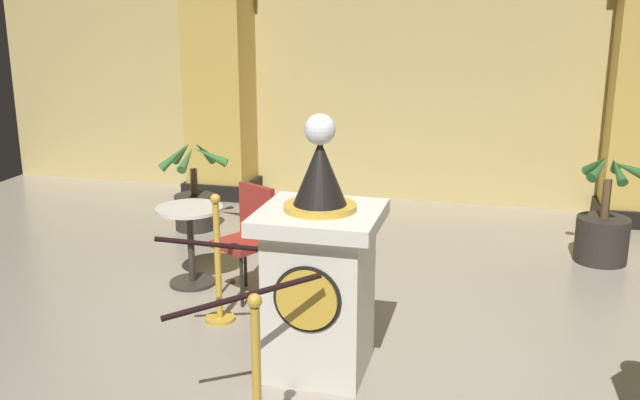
{
  "coord_description": "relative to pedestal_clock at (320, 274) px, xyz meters",
  "views": [
    {
      "loc": [
        1.03,
        -4.1,
        2.45
      ],
      "look_at": [
        -0.1,
        0.28,
        1.21
      ],
      "focal_mm": 40.44,
      "sensor_mm": 36.0,
      "label": 1
    }
  ],
  "objects": [
    {
      "name": "potted_palm_right",
      "position": [
        2.13,
        2.78,
        -0.38
      ],
      "size": [
        0.58,
        0.61,
        1.1
      ],
      "color": "#2D2823",
      "rests_on": "ground_plane"
    },
    {
      "name": "cafe_chair_red",
      "position": [
        -0.92,
        1.15,
        -0.13
      ],
      "size": [
        0.54,
        0.54,
        0.96
      ],
      "color": "black",
      "rests_on": "ground_plane"
    },
    {
      "name": "pedestal_clock",
      "position": [
        0.0,
        0.0,
        0.0
      ],
      "size": [
        0.8,
        0.8,
        1.78
      ],
      "color": "silver",
      "rests_on": "ground_plane"
    },
    {
      "name": "column_left",
      "position": [
        -2.43,
        4.35,
        1.0
      ],
      "size": [
        0.92,
        0.92,
        3.43
      ],
      "color": "black",
      "rests_on": "ground_plane"
    },
    {
      "name": "cafe_table",
      "position": [
        -1.51,
        1.23,
        -0.24
      ],
      "size": [
        0.59,
        0.59,
        0.72
      ],
      "color": "#332D28",
      "rests_on": "ground_plane"
    },
    {
      "name": "potted_palm_left",
      "position": [
        -2.16,
        2.78,
        -0.37
      ],
      "size": [
        0.76,
        0.77,
        1.02
      ],
      "color": "#2D2823",
      "rests_on": "ground_plane"
    },
    {
      "name": "ground_plane",
      "position": [
        0.1,
        -0.28,
        -0.7
      ],
      "size": [
        11.7,
        11.7,
        0.0
      ],
      "primitive_type": "plane",
      "color": "#9E9384"
    },
    {
      "name": "stanchion_near",
      "position": [
        -0.97,
        0.56,
        -0.33
      ],
      "size": [
        0.24,
        0.24,
        1.05
      ],
      "color": "gold",
      "rests_on": "ground_plane"
    },
    {
      "name": "velvet_rope",
      "position": [
        -0.52,
        -0.27,
        0.09
      ],
      "size": [
        1.31,
        1.32,
        0.22
      ],
      "color": "black"
    },
    {
      "name": "back_wall",
      "position": [
        0.1,
        4.69,
        1.08
      ],
      "size": [
        11.7,
        0.16,
        3.57
      ],
      "primitive_type": "cube",
      "color": "tan",
      "rests_on": "ground_plane"
    }
  ]
}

